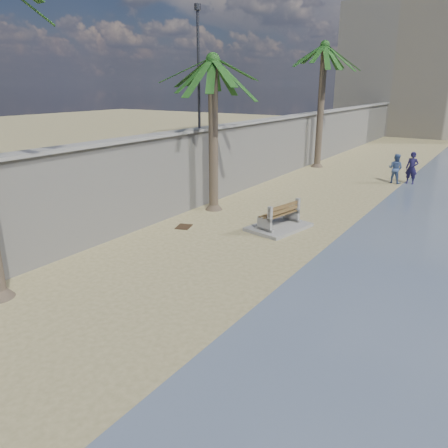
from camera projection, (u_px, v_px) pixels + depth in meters
The scene contains 11 objects.
ground_plane at pixel (53, 375), 8.70m from camera, with size 140.00×140.00×0.00m, color tan.
seawall at pixel (276, 148), 26.80m from camera, with size 0.45×70.00×3.50m, color gray.
wall_cap at pixel (277, 118), 26.25m from camera, with size 0.80×70.00×0.12m, color gray.
end_building at pixel (432, 70), 49.02m from camera, with size 18.00×12.00×14.00m, color #B7AA93.
bench_far at pixel (279, 218), 17.37m from camera, with size 2.13×2.75×1.03m.
palm_mid at pixel (213, 62), 18.21m from camera, with size 5.00×5.00×7.41m.
palm_back at pixel (325, 47), 28.14m from camera, with size 5.00×5.00×8.82m.
streetlight at pixel (198, 57), 18.88m from camera, with size 0.28×0.28×5.12m.
person_a at pixel (412, 166), 25.01m from camera, with size 0.77×0.52×2.13m, color #1B163D.
person_b at pixel (396, 167), 25.28m from camera, with size 0.91×0.71×1.89m, color #455C8E.
debris_c at pixel (184, 227), 17.70m from camera, with size 0.68×0.55×0.03m, color #382616.
Camera 1 is at (6.88, -4.28, 5.54)m, focal length 35.00 mm.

